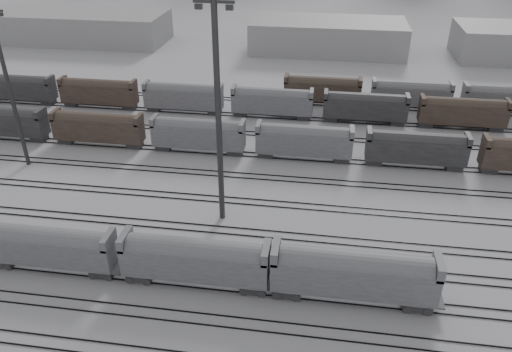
# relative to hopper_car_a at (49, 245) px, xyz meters

# --- Properties ---
(ground) EXTENTS (900.00, 900.00, 0.00)m
(ground) POSITION_rel_hopper_car_a_xyz_m (17.88, -1.00, -3.29)
(ground) COLOR silver
(ground) RESTS_ON ground
(tracks) EXTENTS (220.00, 71.50, 0.16)m
(tracks) POSITION_rel_hopper_car_a_xyz_m (17.88, 16.50, -3.21)
(tracks) COLOR black
(tracks) RESTS_ON ground
(hopper_car_a) EXTENTS (14.87, 2.95, 5.32)m
(hopper_car_a) POSITION_rel_hopper_car_a_xyz_m (0.00, 0.00, 0.00)
(hopper_car_a) COLOR #242426
(hopper_car_a) RESTS_ON ground
(hopper_car_b) EXTENTS (15.74, 3.13, 5.63)m
(hopper_car_b) POSITION_rel_hopper_car_a_xyz_m (16.48, 0.00, 0.19)
(hopper_car_b) COLOR #242426
(hopper_car_b) RESTS_ON ground
(hopper_car_c) EXTENTS (16.65, 3.31, 5.95)m
(hopper_car_c) POSITION_rel_hopper_car_a_xyz_m (32.88, -0.00, 0.39)
(hopper_car_c) COLOR #242426
(hopper_car_c) RESTS_ON ground
(light_mast_b) EXTENTS (3.79, 0.61, 23.69)m
(light_mast_b) POSITION_rel_hopper_car_a_xyz_m (-16.38, 22.71, 9.28)
(light_mast_b) COLOR #323234
(light_mast_b) RESTS_ON ground
(light_mast_c) EXTENTS (4.41, 0.71, 27.58)m
(light_mast_c) POSITION_rel_hopper_car_a_xyz_m (16.57, 12.87, 11.34)
(light_mast_c) COLOR #323234
(light_mast_c) RESTS_ON ground
(bg_string_near) EXTENTS (151.00, 3.00, 5.60)m
(bg_string_near) POSITION_rel_hopper_car_a_xyz_m (25.88, 31.00, -0.49)
(bg_string_near) COLOR slate
(bg_string_near) RESTS_ON ground
(bg_string_mid) EXTENTS (151.00, 3.00, 5.60)m
(bg_string_mid) POSITION_rel_hopper_car_a_xyz_m (35.88, 47.00, -0.49)
(bg_string_mid) COLOR #242426
(bg_string_mid) RESTS_ON ground
(bg_string_far) EXTENTS (66.00, 3.00, 5.60)m
(bg_string_far) POSITION_rel_hopper_car_a_xyz_m (53.38, 55.00, -0.49)
(bg_string_far) COLOR brown
(bg_string_far) RESTS_ON ground
(warehouse_left) EXTENTS (50.00, 18.00, 8.00)m
(warehouse_left) POSITION_rel_hopper_car_a_xyz_m (-42.12, 94.00, 0.71)
(warehouse_left) COLOR #9B9B9D
(warehouse_left) RESTS_ON ground
(warehouse_mid) EXTENTS (40.00, 18.00, 8.00)m
(warehouse_mid) POSITION_rel_hopper_car_a_xyz_m (27.88, 94.00, 0.71)
(warehouse_mid) COLOR #9B9B9D
(warehouse_mid) RESTS_ON ground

